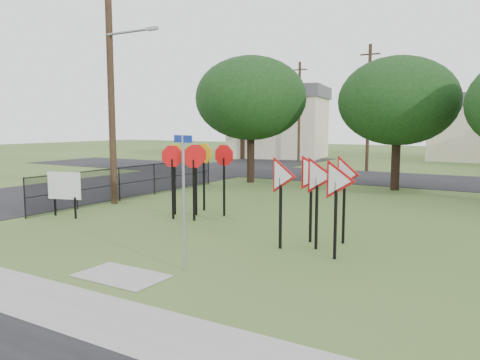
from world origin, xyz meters
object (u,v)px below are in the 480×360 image
info_board (64,187)px  yield_sign_cluster (318,180)px  stop_sign_cluster (194,163)px  street_name_sign (184,194)px

info_board → yield_sign_cluster: bearing=3.8°
stop_sign_cluster → yield_sign_cluster: (5.58, -2.00, -0.08)m
stop_sign_cluster → yield_sign_cluster: stop_sign_cluster is taller
street_name_sign → yield_sign_cluster: street_name_sign is taller
stop_sign_cluster → info_board: size_ratio=1.60×
stop_sign_cluster → yield_sign_cluster: size_ratio=0.98×
yield_sign_cluster → info_board: (-9.49, -0.62, -0.78)m
street_name_sign → yield_sign_cluster: 3.90m
street_name_sign → yield_sign_cluster: size_ratio=1.16×
street_name_sign → stop_sign_cluster: street_name_sign is taller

